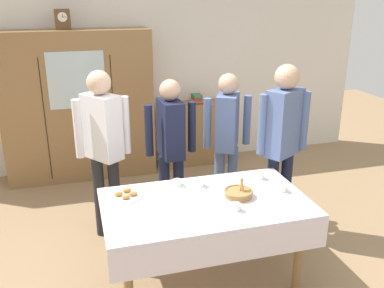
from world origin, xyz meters
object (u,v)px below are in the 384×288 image
object	(u,v)px
tea_cup_mid_left	(177,183)
spoon_far_left	(164,212)
spoon_back_edge	(186,200)
person_near_right_end	(227,132)
mantel_clock	(63,19)
spoon_near_right	(242,184)
dining_table	(207,215)
tea_cup_near_right	(282,189)
person_behind_table_right	(171,140)
tea_cup_mid_right	(236,208)
pastry_plate	(126,195)
person_beside_shelf	(103,139)
tea_cup_far_right	(260,177)
wall_cabinet	(79,106)
bookshelf_low	(197,133)
person_by_cabinet	(283,134)
tea_cup_far_left	(200,184)
book_stack	(197,99)
bread_basket	(238,193)

from	to	relation	value
tea_cup_mid_left	spoon_far_left	xyz separation A→B (m)	(-0.21, -0.42, -0.02)
spoon_back_edge	person_near_right_end	bearing A→B (deg)	54.24
mantel_clock	spoon_near_right	world-z (taller)	mantel_clock
dining_table	spoon_far_left	size ratio (longest dim) A/B	13.90
tea_cup_near_right	spoon_back_edge	distance (m)	0.83
tea_cup_near_right	person_behind_table_right	size ratio (longest dim) A/B	0.08
spoon_near_right	person_behind_table_right	xyz separation A→B (m)	(-0.45, 0.81, 0.18)
spoon_far_left	tea_cup_mid_right	bearing A→B (deg)	-13.34
pastry_plate	person_beside_shelf	bearing A→B (deg)	98.51
tea_cup_far_right	person_near_right_end	size ratio (longest dim) A/B	0.08
tea_cup_near_right	person_near_right_end	distance (m)	1.08
tea_cup_mid_left	person_behind_table_right	xyz separation A→B (m)	(0.10, 0.68, 0.16)
dining_table	wall_cabinet	bearing A→B (deg)	109.17
mantel_clock	bookshelf_low	xyz separation A→B (m)	(1.68, 0.05, -1.59)
bookshelf_low	spoon_far_left	bearing A→B (deg)	-111.25
wall_cabinet	spoon_near_right	bearing A→B (deg)	-61.07
spoon_far_left	person_beside_shelf	xyz separation A→B (m)	(-0.36, 1.07, 0.27)
dining_table	person_behind_table_right	bearing A→B (deg)	92.63
person_by_cabinet	dining_table	bearing A→B (deg)	-148.50
person_beside_shelf	tea_cup_mid_right	bearing A→B (deg)	-53.44
spoon_near_right	person_near_right_end	bearing A→B (deg)	78.81
person_by_cabinet	bookshelf_low	bearing A→B (deg)	96.91
tea_cup_far_left	person_near_right_end	world-z (taller)	person_near_right_end
dining_table	tea_cup_near_right	xyz separation A→B (m)	(0.67, 0.02, 0.13)
tea_cup_mid_right	wall_cabinet	bearing A→B (deg)	111.17
bookshelf_low	mantel_clock	bearing A→B (deg)	-178.26
mantel_clock	pastry_plate	bearing A→B (deg)	-80.45
tea_cup_mid_left	person_beside_shelf	world-z (taller)	person_beside_shelf
spoon_back_edge	bookshelf_low	bearing A→B (deg)	71.73
dining_table	spoon_near_right	size ratio (longest dim) A/B	13.90
book_stack	spoon_near_right	bearing A→B (deg)	-96.94
wall_cabinet	tea_cup_near_right	bearing A→B (deg)	-58.57
bookshelf_low	person_beside_shelf	bearing A→B (deg)	-130.88
bookshelf_low	person_beside_shelf	xyz separation A→B (m)	(-1.41, -1.62, 0.58)
wall_cabinet	person_by_cabinet	bearing A→B (deg)	-47.56
wall_cabinet	spoon_near_right	size ratio (longest dim) A/B	16.08
dining_table	bread_basket	size ratio (longest dim) A/B	6.89
tea_cup_far_right	tea_cup_mid_left	distance (m)	0.75
tea_cup_far_right	tea_cup_mid_left	xyz separation A→B (m)	(-0.75, 0.06, 0.00)
wall_cabinet	person_by_cabinet	distance (m)	2.73
tea_cup_mid_right	tea_cup_far_right	distance (m)	0.64
tea_cup_mid_right	person_near_right_end	bearing A→B (deg)	72.85
dining_table	spoon_back_edge	xyz separation A→B (m)	(-0.15, 0.08, 0.11)
spoon_near_right	spoon_far_left	world-z (taller)	same
mantel_clock	person_behind_table_right	xyz separation A→B (m)	(0.95, -1.54, -1.10)
person_by_cabinet	mantel_clock	bearing A→B (deg)	133.87
bread_basket	pastry_plate	world-z (taller)	bread_basket
tea_cup_near_right	pastry_plate	size ratio (longest dim) A/B	0.46
pastry_plate	tea_cup_far_right	bearing A→B (deg)	0.90
wall_cabinet	tea_cup_near_right	xyz separation A→B (m)	(1.57, -2.57, -0.18)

